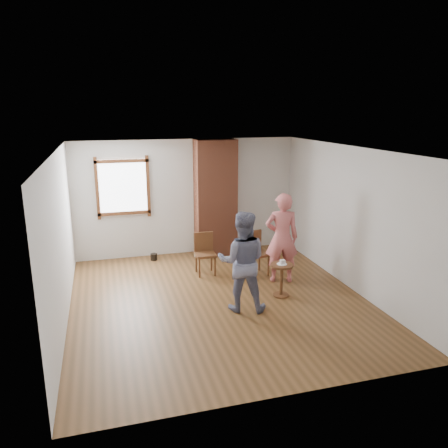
{
  "coord_description": "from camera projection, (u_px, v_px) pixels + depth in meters",
  "views": [
    {
      "loc": [
        -1.83,
        -6.79,
        3.24
      ],
      "look_at": [
        0.32,
        0.8,
        1.15
      ],
      "focal_mm": 35.0,
      "sensor_mm": 36.0,
      "label": 1
    }
  ],
  "objects": [
    {
      "name": "room_shell",
      "position": [
        207.0,
        192.0,
        7.71
      ],
      "size": [
        5.04,
        5.52,
        2.62
      ],
      "color": "silver",
      "rests_on": "ground"
    },
    {
      "name": "cake_slice",
      "position": [
        282.0,
        262.0,
        7.64
      ],
      "size": [
        0.08,
        0.07,
        0.06
      ],
      "primitive_type": "cube",
      "color": "white",
      "rests_on": "cake_plate"
    },
    {
      "name": "brick_chimney",
      "position": [
        215.0,
        198.0,
        9.78
      ],
      "size": [
        0.9,
        0.5,
        2.6
      ],
      "primitive_type": "cube",
      "color": "#964E35",
      "rests_on": "ground"
    },
    {
      "name": "dining_chair_right",
      "position": [
        255.0,
        250.0,
        8.74
      ],
      "size": [
        0.49,
        0.49,
        0.87
      ],
      "rotation": [
        0.0,
        0.0,
        0.22
      ],
      "color": "brown",
      "rests_on": "ground"
    },
    {
      "name": "stoneware_crock",
      "position": [
        202.0,
        245.0,
        9.86
      ],
      "size": [
        0.4,
        0.4,
        0.5
      ],
      "primitive_type": "cylinder",
      "rotation": [
        0.0,
        0.0,
        0.05
      ],
      "color": "tan",
      "rests_on": "ground"
    },
    {
      "name": "cake_plate",
      "position": [
        282.0,
        264.0,
        7.64
      ],
      "size": [
        0.18,
        0.18,
        0.01
      ],
      "primitive_type": "cylinder",
      "color": "white",
      "rests_on": "side_table"
    },
    {
      "name": "dark_pot",
      "position": [
        154.0,
        257.0,
        9.62
      ],
      "size": [
        0.19,
        0.19,
        0.15
      ],
      "primitive_type": "cylinder",
      "rotation": [
        0.0,
        0.0,
        0.39
      ],
      "color": "black",
      "rests_on": "ground"
    },
    {
      "name": "dining_chair_left",
      "position": [
        205.0,
        251.0,
        8.77
      ],
      "size": [
        0.4,
        0.4,
        0.84
      ],
      "rotation": [
        0.0,
        0.0,
        -0.02
      ],
      "color": "brown",
      "rests_on": "ground"
    },
    {
      "name": "ground",
      "position": [
        219.0,
        300.0,
        7.63
      ],
      "size": [
        5.5,
        5.5,
        0.0
      ],
      "primitive_type": "plane",
      "color": "brown",
      "rests_on": "ground"
    },
    {
      "name": "man",
      "position": [
        242.0,
        261.0,
        7.09
      ],
      "size": [
        0.98,
        0.87,
        1.67
      ],
      "primitive_type": "imported",
      "rotation": [
        0.0,
        0.0,
        2.8
      ],
      "color": "#141639",
      "rests_on": "ground"
    },
    {
      "name": "side_table",
      "position": [
        281.0,
        275.0,
        7.69
      ],
      "size": [
        0.4,
        0.4,
        0.6
      ],
      "color": "brown",
      "rests_on": "ground"
    },
    {
      "name": "person_pink",
      "position": [
        282.0,
        238.0,
        8.28
      ],
      "size": [
        0.72,
        0.56,
        1.73
      ],
      "primitive_type": "imported",
      "rotation": [
        0.0,
        0.0,
        2.89
      ],
      "color": "#CB6565",
      "rests_on": "ground"
    }
  ]
}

